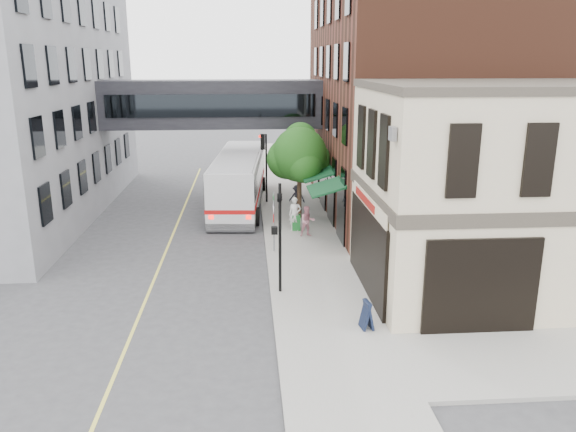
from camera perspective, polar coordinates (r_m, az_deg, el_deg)
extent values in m
plane|color=#38383A|center=(21.33, -1.56, -10.14)|extent=(120.00, 120.00, 0.00)
cube|color=gray|center=(34.56, 0.66, 0.18)|extent=(4.00, 60.00, 0.15)
cube|color=beige|center=(23.94, 20.19, 2.12)|extent=(10.00, 8.00, 8.15)
cube|color=#38332B|center=(23.92, 20.21, 2.29)|extent=(10.12, 8.12, 0.50)
cube|color=#38332B|center=(23.39, 21.18, 12.23)|extent=(10.12, 8.12, 0.30)
cube|color=black|center=(22.96, 8.06, -3.39)|extent=(0.14, 6.40, 3.40)
cube|color=black|center=(22.95, 7.96, -3.40)|extent=(0.04, 5.90, 3.00)
cube|color=maroon|center=(22.96, 7.78, 1.69)|extent=(0.03, 3.60, 0.32)
cube|color=#492416|center=(35.95, 13.63, 11.56)|extent=(12.00, 18.00, 14.00)
cube|color=#0E3E1A|center=(33.78, 2.64, 4.89)|extent=(1.80, 13.00, 0.40)
cube|color=black|center=(37.37, -7.66, 11.22)|extent=(14.00, 3.00, 3.00)
cube|color=black|center=(35.82, -7.80, 11.03)|extent=(13.00, 0.08, 1.40)
cube|color=black|center=(38.91, -7.53, 11.39)|extent=(13.00, 0.08, 1.40)
cylinder|color=black|center=(22.32, -0.82, -2.31)|extent=(0.12, 0.12, 4.50)
cube|color=black|center=(22.20, -1.39, -1.46)|extent=(0.25, 0.22, 0.30)
imported|color=black|center=(21.82, -0.84, 2.32)|extent=(0.20, 0.16, 1.00)
cylinder|color=black|center=(36.87, -2.21, 4.85)|extent=(0.12, 0.12, 4.50)
cube|color=black|center=(36.80, -2.56, 5.38)|extent=(0.25, 0.22, 0.30)
cube|color=black|center=(36.57, -2.59, 7.54)|extent=(0.28, 0.28, 1.00)
sphere|color=#FF0C05|center=(36.52, -2.85, 8.08)|extent=(0.18, 0.18, 0.18)
cylinder|color=gray|center=(27.31, -1.44, -0.59)|extent=(0.08, 0.08, 3.00)
cube|color=white|center=(27.12, -1.49, 0.83)|extent=(0.03, 0.75, 0.22)
cube|color=#0C591E|center=(26.99, -1.50, 1.96)|extent=(0.03, 0.70, 0.18)
cube|color=#B20C0C|center=(27.25, -1.48, -0.19)|extent=(0.03, 0.30, 0.40)
cylinder|color=#382619|center=(33.25, 1.15, 2.18)|extent=(0.28, 0.28, 2.80)
sphere|color=#1C4813|center=(32.78, 1.18, 6.26)|extent=(3.20, 3.20, 3.20)
sphere|color=#1C4813|center=(33.42, 2.47, 5.74)|extent=(2.20, 2.20, 2.20)
sphere|color=#1C4813|center=(33.06, -0.09, 5.82)|extent=(2.40, 2.40, 2.40)
sphere|color=#1C4813|center=(33.26, 1.26, 7.79)|extent=(2.00, 2.00, 2.00)
cube|color=#D8CC4C|center=(30.91, -11.75, -2.17)|extent=(0.12, 40.00, 0.01)
cube|color=silver|center=(36.59, -4.99, 3.74)|extent=(3.61, 12.59, 3.13)
cube|color=black|center=(36.48, -5.01, 4.57)|extent=(3.66, 12.38, 1.13)
cube|color=#B20C0C|center=(36.70, -4.97, 2.91)|extent=(3.68, 12.62, 0.24)
cylinder|color=black|center=(32.65, -7.98, -0.05)|extent=(0.40, 1.10, 1.08)
cylinder|color=black|center=(32.38, -3.24, -0.05)|extent=(0.40, 1.10, 1.08)
cylinder|color=black|center=(40.98, -6.35, 3.21)|extent=(0.40, 1.10, 1.08)
cylinder|color=black|center=(40.76, -2.57, 3.22)|extent=(0.40, 1.10, 1.08)
imported|color=silver|center=(30.79, 0.72, 0.20)|extent=(0.70, 0.47, 1.87)
imported|color=pink|center=(29.86, 1.98, -0.53)|extent=(0.88, 0.73, 1.64)
imported|color=#212029|center=(35.14, 0.92, 1.89)|extent=(1.17, 0.93, 1.58)
cube|color=#166022|center=(31.00, 0.86, -0.65)|extent=(0.48, 0.43, 0.88)
cube|color=black|center=(20.09, 8.01, -9.90)|extent=(0.45, 0.62, 1.02)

